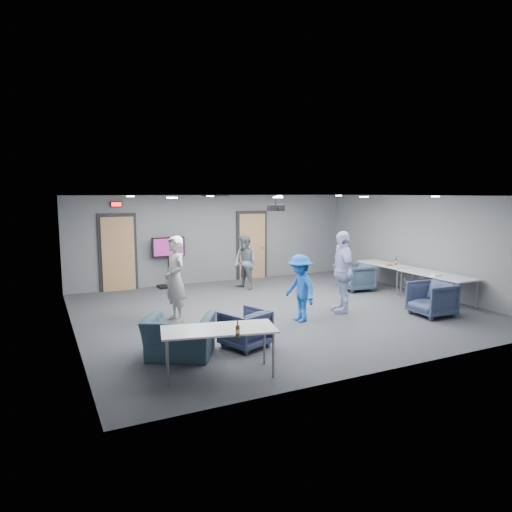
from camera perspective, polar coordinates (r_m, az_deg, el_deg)
name	(u,v)px	position (r m, az deg, el deg)	size (l,w,h in m)	color
floor	(278,310)	(10.92, 2.74, -6.79)	(9.00, 9.00, 0.00)	#34383C
ceiling	(279,196)	(10.56, 2.84, 7.53)	(9.00, 9.00, 0.00)	silver
wall_back	(217,239)	(14.27, -4.95, 2.17)	(9.00, 0.02, 2.70)	slate
wall_front	(402,285)	(7.45, 17.76, -3.45)	(9.00, 0.02, 2.70)	slate
wall_left	(71,268)	(9.39, -22.09, -1.37)	(0.02, 8.00, 2.70)	slate
wall_right	(421,245)	(13.40, 19.93, 1.36)	(0.02, 8.00, 2.70)	slate
door_left	(118,253)	(13.48, -16.85, 0.32)	(1.06, 0.17, 2.24)	black
door_right	(252,246)	(14.73, -0.51, 1.28)	(1.06, 0.17, 2.24)	black
exit_sign	(116,204)	(13.36, -17.07, 6.20)	(0.32, 0.08, 0.16)	black
hvac_diffuser	(215,196)	(12.90, -5.18, 7.51)	(0.60, 0.60, 0.03)	black
downlights	(279,196)	(10.56, 2.84, 7.45)	(6.18, 3.78, 0.02)	white
person_a	(175,279)	(9.97, -10.08, -2.85)	(0.68, 0.44, 1.86)	#9C9E9B
person_b	(245,262)	(13.12, -1.36, -0.77)	(0.77, 0.60, 1.58)	slate
person_c	(342,272)	(10.76, 10.72, -1.96)	(1.11, 0.46, 1.90)	silver
person_d	(300,288)	(9.89, 5.52, -4.02)	(0.94, 0.54, 1.46)	blue
chair_right_a	(356,277)	(13.32, 12.45, -2.63)	(0.80, 0.82, 0.75)	#324257
chair_right_c	(432,299)	(11.08, 21.11, -5.05)	(0.82, 0.85, 0.77)	#353F5C
chair_front_a	(245,329)	(8.31, -1.40, -9.05)	(0.73, 0.75, 0.69)	#394163
chair_front_b	(180,336)	(7.93, -9.53, -9.88)	(1.11, 0.97, 0.72)	#354A5B
table_right_a	(386,265)	(13.72, 15.90, -1.14)	(0.72, 1.73, 0.73)	silver
table_right_b	(438,276)	(12.39, 21.75, -2.32)	(0.82, 1.98, 0.73)	silver
table_front_left	(219,331)	(7.03, -4.66, -9.39)	(1.84, 1.09, 0.73)	silver
bottle_front	(238,331)	(6.59, -2.30, -9.32)	(0.06, 0.06, 0.24)	#5D320F
bottle_right	(396,262)	(13.59, 17.07, -0.68)	(0.07, 0.07, 0.25)	#5D320F
snack_box	(389,265)	(13.37, 16.32, -1.10)	(0.17, 0.11, 0.04)	#B7422D
wrapper	(436,275)	(12.13, 21.62, -2.21)	(0.22, 0.15, 0.05)	white
tv_stand	(169,259)	(13.60, -10.87, -0.38)	(0.97, 0.46, 1.49)	black
projector	(276,208)	(11.32, 2.50, 6.05)	(0.44, 0.40, 0.37)	black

